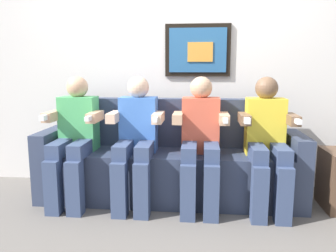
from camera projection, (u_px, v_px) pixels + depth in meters
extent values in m
plane|color=#66605B|center=(166.00, 212.00, 2.81)|extent=(6.15, 6.15, 0.00)
cube|color=silver|center=(174.00, 56.00, 3.34)|extent=(4.73, 0.05, 2.60)
cube|color=black|center=(198.00, 50.00, 3.27)|extent=(0.63, 0.03, 0.50)
cube|color=#26598C|center=(198.00, 50.00, 3.26)|extent=(0.55, 0.02, 0.42)
cube|color=orange|center=(200.00, 52.00, 3.24)|extent=(0.24, 0.02, 0.18)
cube|color=#333D56|center=(169.00, 175.00, 3.06)|extent=(2.05, 0.58, 0.45)
cube|color=#333D56|center=(172.00, 122.00, 3.20)|extent=(2.05, 0.14, 0.45)
cube|color=#333D56|center=(52.00, 163.00, 3.15)|extent=(0.14, 0.58, 0.62)
cube|color=#333D56|center=(295.00, 169.00, 2.94)|extent=(0.14, 0.58, 0.62)
cube|color=#4CB266|center=(79.00, 123.00, 3.05)|extent=(0.32, 0.20, 0.48)
sphere|color=tan|center=(77.00, 87.00, 2.99)|extent=(0.19, 0.19, 0.19)
cube|color=#38476B|center=(61.00, 148.00, 2.89)|extent=(0.12, 0.40, 0.12)
cube|color=#38476B|center=(82.00, 148.00, 2.87)|extent=(0.12, 0.40, 0.12)
cube|color=#38476B|center=(53.00, 187.00, 2.74)|extent=(0.12, 0.12, 0.45)
cube|color=#38476B|center=(75.00, 188.00, 2.72)|extent=(0.12, 0.12, 0.45)
cube|color=tan|center=(52.00, 116.00, 2.93)|extent=(0.08, 0.28, 0.08)
cube|color=tan|center=(95.00, 117.00, 2.90)|extent=(0.08, 0.28, 0.08)
cube|color=white|center=(89.00, 118.00, 2.74)|extent=(0.04, 0.13, 0.04)
cube|color=white|center=(44.00, 117.00, 2.77)|extent=(0.04, 0.10, 0.04)
cube|color=#3F72CC|center=(139.00, 124.00, 2.99)|extent=(0.32, 0.20, 0.48)
sphere|color=beige|center=(138.00, 87.00, 2.94)|extent=(0.19, 0.19, 0.19)
cube|color=#38476B|center=(124.00, 149.00, 2.84)|extent=(0.12, 0.40, 0.12)
cube|color=#38476B|center=(145.00, 149.00, 2.82)|extent=(0.12, 0.40, 0.12)
cube|color=#38476B|center=(119.00, 190.00, 2.69)|extent=(0.12, 0.12, 0.45)
cube|color=#38476B|center=(142.00, 190.00, 2.67)|extent=(0.12, 0.12, 0.45)
cube|color=beige|center=(114.00, 117.00, 2.88)|extent=(0.08, 0.28, 0.08)
cube|color=beige|center=(158.00, 117.00, 2.84)|extent=(0.08, 0.28, 0.08)
cube|color=white|center=(156.00, 119.00, 2.69)|extent=(0.04, 0.13, 0.04)
cube|color=#D8593F|center=(201.00, 125.00, 2.94)|extent=(0.32, 0.20, 0.48)
sphere|color=tan|center=(201.00, 88.00, 2.89)|extent=(0.19, 0.19, 0.19)
cube|color=#38476B|center=(189.00, 150.00, 2.78)|extent=(0.12, 0.40, 0.12)
cube|color=#38476B|center=(211.00, 151.00, 2.77)|extent=(0.12, 0.40, 0.12)
cube|color=#38476B|center=(188.00, 192.00, 2.64)|extent=(0.12, 0.12, 0.45)
cube|color=#38476B|center=(211.00, 193.00, 2.62)|extent=(0.12, 0.12, 0.45)
cube|color=tan|center=(178.00, 118.00, 2.83)|extent=(0.08, 0.28, 0.08)
cube|color=tan|center=(224.00, 118.00, 2.79)|extent=(0.08, 0.28, 0.08)
cube|color=white|center=(225.00, 120.00, 2.63)|extent=(0.04, 0.13, 0.04)
cube|color=yellow|center=(265.00, 126.00, 2.89)|extent=(0.32, 0.20, 0.48)
sphere|color=brown|center=(267.00, 88.00, 2.84)|extent=(0.19, 0.19, 0.19)
cube|color=#38476B|center=(257.00, 152.00, 2.73)|extent=(0.12, 0.40, 0.12)
cube|color=#38476B|center=(280.00, 153.00, 2.72)|extent=(0.12, 0.40, 0.12)
cube|color=#38476B|center=(259.00, 195.00, 2.59)|extent=(0.12, 0.12, 0.45)
cube|color=#38476B|center=(284.00, 195.00, 2.57)|extent=(0.12, 0.12, 0.45)
cube|color=brown|center=(244.00, 119.00, 2.78)|extent=(0.08, 0.28, 0.08)
cube|color=brown|center=(292.00, 119.00, 2.74)|extent=(0.08, 0.28, 0.08)
cube|color=white|center=(297.00, 121.00, 2.58)|extent=(0.04, 0.13, 0.04)
cube|color=white|center=(247.00, 120.00, 2.62)|extent=(0.04, 0.10, 0.04)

